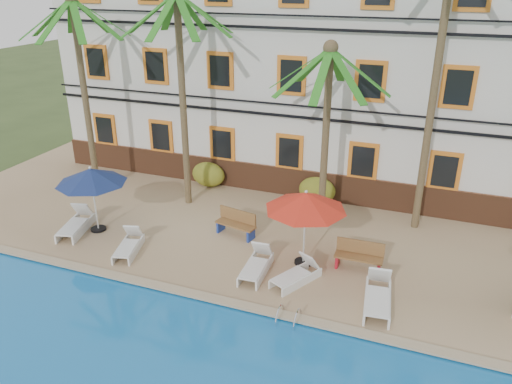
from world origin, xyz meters
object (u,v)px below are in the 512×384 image
at_px(palm_b, 181,72).
at_px(lounger_c, 256,265).
at_px(bench_right, 359,255).
at_px(umbrella_blue, 91,176).
at_px(umbrella_red, 306,202).
at_px(palm_a, 81,70).
at_px(lounger_e, 378,296).
at_px(pool_ladder, 288,319).
at_px(lounger_d, 297,274).
at_px(lounger_b, 129,245).
at_px(lounger_a, 76,224).
at_px(palm_d, 439,54).
at_px(palm_c, 327,111).
at_px(bench_left, 237,223).

relative_size(palm_b, lounger_c, 4.47).
relative_size(lounger_c, bench_right, 1.22).
height_order(umbrella_blue, umbrella_red, umbrella_red).
height_order(palm_a, lounger_e, palm_a).
relative_size(palm_a, umbrella_blue, 3.24).
bearing_deg(lounger_e, palm_a, 162.28).
distance_m(lounger_c, pool_ladder, 2.48).
distance_m(lounger_c, lounger_d, 1.32).
relative_size(palm_b, lounger_b, 4.60).
distance_m(lounger_e, pool_ladder, 2.64).
height_order(umbrella_red, lounger_a, umbrella_red).
xyz_separation_m(umbrella_red, lounger_c, (-1.22, -1.06, -1.92)).
distance_m(palm_d, pool_ladder, 9.64).
distance_m(palm_a, pool_ladder, 12.79).
distance_m(lounger_a, bench_right, 10.07).
height_order(palm_a, pool_ladder, palm_a).
bearing_deg(lounger_d, umbrella_red, 95.19).
bearing_deg(umbrella_blue, lounger_e, -5.38).
bearing_deg(lounger_c, bench_right, 25.58).
relative_size(palm_d, bench_right, 6.58).
distance_m(umbrella_red, lounger_c, 2.51).
bearing_deg(palm_c, umbrella_red, -87.08).
distance_m(lounger_c, bench_right, 3.25).
relative_size(palm_c, lounger_a, 3.27).
xyz_separation_m(umbrella_blue, bench_right, (9.33, 0.79, -1.64)).
distance_m(lounger_c, bench_left, 2.59).
bearing_deg(umbrella_blue, bench_left, 16.86).
height_order(palm_a, lounger_b, palm_a).
xyz_separation_m(umbrella_red, bench_right, (1.71, 0.34, -1.73)).
height_order(palm_c, lounger_e, palm_c).
bearing_deg(umbrella_red, bench_right, 11.37).
height_order(umbrella_blue, lounger_b, umbrella_blue).
height_order(palm_a, bench_left, palm_a).
xyz_separation_m(palm_b, pool_ladder, (6.08, -5.78, -5.27)).
height_order(palm_a, lounger_c, palm_a).
bearing_deg(umbrella_blue, palm_c, 24.09).
height_order(lounger_c, pool_ladder, lounger_c).
xyz_separation_m(lounger_a, pool_ladder, (8.70, -2.10, -0.30)).
distance_m(lounger_d, bench_left, 3.56).
bearing_deg(umbrella_red, palm_d, 51.19).
distance_m(palm_c, umbrella_red, 3.59).
bearing_deg(bench_left, palm_c, 35.61).
relative_size(lounger_b, bench_left, 1.15).
bearing_deg(palm_a, lounger_e, -17.72).
xyz_separation_m(lounger_b, lounger_c, (4.45, 0.33, 0.02)).
xyz_separation_m(lounger_d, bench_left, (-2.85, 2.12, 0.21)).
height_order(lounger_c, bench_left, bench_left).
relative_size(palm_a, palm_b, 0.97).
distance_m(umbrella_blue, lounger_c, 6.69).
bearing_deg(lounger_b, bench_right, 13.22).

